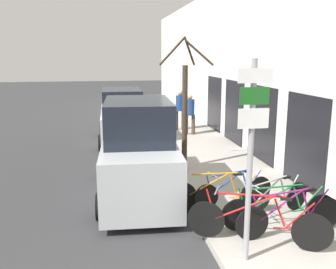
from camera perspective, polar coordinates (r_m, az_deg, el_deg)
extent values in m
plane|color=#333335|center=(14.37, -6.11, -2.42)|extent=(80.00, 80.00, 0.00)
cube|color=#ADA89E|center=(17.41, 1.82, 0.44)|extent=(3.20, 32.00, 0.15)
cube|color=silver|center=(17.50, 7.61, 10.87)|extent=(0.20, 32.00, 6.50)
cube|color=black|center=(10.28, 20.12, -1.07)|extent=(0.03, 2.01, 2.43)
cube|color=black|center=(12.64, 14.08, 1.63)|extent=(0.03, 2.01, 2.43)
cube|color=black|center=(15.11, 9.97, 3.46)|extent=(0.03, 2.01, 2.43)
cube|color=black|center=(17.65, 7.02, 4.76)|extent=(0.03, 2.01, 2.43)
cylinder|color=#939399|center=(6.19, 12.36, -4.48)|extent=(0.09, 0.09, 3.37)
cube|color=white|center=(5.90, 13.19, 8.72)|extent=(0.56, 0.02, 0.22)
cube|color=#19591E|center=(5.93, 13.05, 5.76)|extent=(0.48, 0.02, 0.27)
cube|color=white|center=(5.97, 12.89, 2.39)|extent=(0.50, 0.02, 0.32)
cylinder|color=black|center=(7.31, 5.81, -12.75)|extent=(0.66, 0.35, 0.72)
cylinder|color=black|center=(7.25, 21.13, -13.77)|extent=(0.66, 0.35, 0.72)
cylinder|color=red|center=(7.09, 11.61, -10.82)|extent=(0.96, 0.50, 0.59)
cylinder|color=red|center=(7.00, 12.48, -8.98)|extent=(1.12, 0.58, 0.09)
cylinder|color=red|center=(7.09, 16.66, -11.34)|extent=(0.22, 0.13, 0.51)
cylinder|color=red|center=(7.21, 18.45, -13.47)|extent=(0.61, 0.32, 0.08)
cylinder|color=red|center=(7.11, 19.36, -11.68)|extent=(0.46, 0.25, 0.57)
cylinder|color=red|center=(7.17, 6.62, -10.62)|extent=(0.21, 0.13, 0.62)
cube|color=black|center=(6.99, 17.57, -9.35)|extent=(0.21, 0.16, 0.04)
cylinder|color=#99999E|center=(7.05, 7.44, -8.40)|extent=(0.22, 0.40, 0.02)
cylinder|color=black|center=(7.34, 12.70, -13.10)|extent=(0.67, 0.10, 0.67)
cylinder|color=black|center=(8.20, 22.97, -11.05)|extent=(0.67, 0.10, 0.67)
cylinder|color=#8C1E72|center=(7.51, 16.98, -10.17)|extent=(0.91, 0.13, 0.55)
cylinder|color=#8C1E72|center=(7.47, 17.62, -8.42)|extent=(1.06, 0.14, 0.09)
cylinder|color=#8C1E72|center=(7.81, 20.29, -9.74)|extent=(0.20, 0.06, 0.48)
cylinder|color=#8C1E72|center=(8.02, 21.36, -11.24)|extent=(0.57, 0.09, 0.08)
cylinder|color=#8C1E72|center=(7.98, 21.96, -9.59)|extent=(0.43, 0.07, 0.54)
cylinder|color=#8C1E72|center=(7.26, 13.38, -10.97)|extent=(0.20, 0.05, 0.58)
cube|color=black|center=(7.77, 20.92, -7.91)|extent=(0.21, 0.10, 0.04)
cylinder|color=#99999E|center=(7.20, 14.06, -8.79)|extent=(0.07, 0.44, 0.02)
cylinder|color=black|center=(7.66, 10.56, -11.94)|extent=(0.66, 0.06, 0.66)
cylinder|color=black|center=(8.35, 22.22, -10.58)|extent=(0.66, 0.06, 0.66)
cylinder|color=#197233|center=(7.76, 15.31, -9.38)|extent=(0.98, 0.07, 0.54)
cylinder|color=#197233|center=(7.72, 16.01, -7.72)|extent=(1.14, 0.07, 0.09)
cylinder|color=#197233|center=(8.01, 19.09, -9.15)|extent=(0.21, 0.04, 0.48)
cylinder|color=#197233|center=(8.20, 20.35, -10.67)|extent=(0.62, 0.05, 0.08)
cylinder|color=#197233|center=(8.16, 21.02, -9.10)|extent=(0.46, 0.04, 0.53)
cylinder|color=#197233|center=(7.57, 11.28, -9.93)|extent=(0.21, 0.04, 0.57)
cube|color=black|center=(7.96, 19.78, -7.40)|extent=(0.20, 0.09, 0.04)
cylinder|color=#99999E|center=(7.50, 12.01, -7.88)|extent=(0.04, 0.44, 0.02)
cylinder|color=black|center=(7.83, 11.58, -11.50)|extent=(0.60, 0.28, 0.64)
cylinder|color=black|center=(8.95, 19.01, -8.88)|extent=(0.60, 0.28, 0.64)
cylinder|color=#B7B7BC|center=(8.13, 14.73, -8.52)|extent=(0.84, 0.38, 0.53)
cylinder|color=#B7B7BC|center=(8.11, 15.19, -6.91)|extent=(0.97, 0.44, 0.08)
cylinder|color=#B7B7BC|center=(8.51, 17.11, -7.90)|extent=(0.19, 0.11, 0.46)
cylinder|color=#B7B7BC|center=(8.74, 17.86, -9.15)|extent=(0.53, 0.25, 0.08)
cylinder|color=#B7B7BC|center=(8.72, 18.30, -7.65)|extent=(0.40, 0.19, 0.52)
cylinder|color=#B7B7BC|center=(7.78, 12.09, -9.51)|extent=(0.19, 0.10, 0.55)
cube|color=black|center=(8.49, 17.56, -6.23)|extent=(0.22, 0.15, 0.04)
cylinder|color=#99999E|center=(7.74, 12.60, -7.50)|extent=(0.19, 0.41, 0.02)
cylinder|color=black|center=(8.42, 2.20, -9.44)|extent=(0.66, 0.17, 0.67)
cylinder|color=black|center=(8.57, 13.05, -9.36)|extent=(0.66, 0.17, 0.67)
cylinder|color=orange|center=(8.34, 6.36, -7.47)|extent=(0.88, 0.22, 0.55)
cylinder|color=orange|center=(8.27, 6.95, -5.95)|extent=(1.02, 0.25, 0.09)
cylinder|color=orange|center=(8.40, 9.91, -7.62)|extent=(0.20, 0.08, 0.48)
cylinder|color=orange|center=(8.52, 11.19, -9.24)|extent=(0.55, 0.15, 0.08)
cylinder|color=orange|center=(8.45, 11.80, -7.75)|extent=(0.42, 0.12, 0.53)
cylinder|color=orange|center=(8.32, 2.77, -7.63)|extent=(0.19, 0.07, 0.58)
cube|color=black|center=(8.33, 10.52, -5.97)|extent=(0.21, 0.12, 0.04)
cylinder|color=#99999E|center=(8.23, 3.34, -5.77)|extent=(0.12, 0.44, 0.02)
cylinder|color=black|center=(8.52, 5.85, -9.48)|extent=(0.60, 0.16, 0.60)
cylinder|color=black|center=(9.23, 13.82, -8.04)|extent=(0.60, 0.16, 0.60)
cylinder|color=#1E4799|center=(8.67, 9.06, -7.21)|extent=(0.80, 0.20, 0.50)
cylinder|color=#1E4799|center=(8.64, 9.51, -5.83)|extent=(0.92, 0.23, 0.08)
cylinder|color=#1E4799|center=(8.92, 11.64, -6.92)|extent=(0.18, 0.07, 0.43)
cylinder|color=#1E4799|center=(9.09, 12.53, -8.15)|extent=(0.50, 0.13, 0.07)
cylinder|color=#1E4799|center=(9.06, 12.97, -6.83)|extent=(0.38, 0.11, 0.48)
cylinder|color=#1E4799|center=(8.46, 6.32, -7.79)|extent=(0.18, 0.07, 0.52)
cube|color=black|center=(8.88, 12.09, -5.45)|extent=(0.21, 0.12, 0.04)
cylinder|color=#99999E|center=(8.41, 6.79, -6.08)|extent=(0.11, 0.44, 0.02)
cube|color=#B2B7BC|center=(9.67, -4.53, -4.40)|extent=(2.03, 4.77, 1.34)
cube|color=black|center=(9.22, -4.60, 2.21)|extent=(1.72, 2.52, 0.98)
cylinder|color=black|center=(11.22, -9.26, -5.04)|extent=(0.25, 0.62, 0.61)
cylinder|color=black|center=(11.27, -0.27, -4.81)|extent=(0.25, 0.62, 0.61)
cylinder|color=black|center=(8.49, -10.14, -10.75)|extent=(0.25, 0.62, 0.61)
cylinder|color=black|center=(8.56, 1.88, -10.39)|extent=(0.25, 0.62, 0.61)
cube|color=silver|center=(15.66, -6.98, 1.58)|extent=(1.77, 4.62, 1.16)
cube|color=black|center=(15.32, -7.05, 5.23)|extent=(1.57, 2.41, 0.89)
cylinder|color=black|center=(17.13, -9.97, 0.88)|extent=(0.23, 0.63, 0.63)
cylinder|color=black|center=(17.18, -4.29, 1.06)|extent=(0.23, 0.63, 0.63)
cylinder|color=black|center=(14.35, -10.12, -1.28)|extent=(0.23, 0.63, 0.63)
cylinder|color=black|center=(14.41, -3.34, -1.05)|extent=(0.23, 0.63, 0.63)
cylinder|color=#4C3D2D|center=(17.46, 1.31, 2.20)|extent=(0.17, 0.17, 0.89)
cylinder|color=#4C3D2D|center=(17.50, 2.33, 2.22)|extent=(0.17, 0.17, 0.89)
cylinder|color=navy|center=(17.36, 1.84, 4.79)|extent=(0.41, 0.41, 0.70)
sphere|color=tan|center=(17.31, 1.85, 6.34)|extent=(0.24, 0.24, 0.24)
cylinder|color=#4C3D2D|center=(16.42, 3.87, 1.50)|extent=(0.16, 0.16, 0.86)
cylinder|color=#4C3D2D|center=(16.41, 2.80, 1.51)|extent=(0.16, 0.16, 0.86)
cylinder|color=navy|center=(16.29, 3.37, 4.17)|extent=(0.39, 0.39, 0.68)
sphere|color=tan|center=(16.24, 3.39, 5.76)|extent=(0.23, 0.23, 0.23)
cylinder|color=#3D2D23|center=(11.34, 2.55, 2.59)|extent=(0.17, 0.17, 3.12)
cylinder|color=#3D2D23|center=(11.33, 0.67, 12.59)|extent=(0.76, 0.52, 0.86)
cylinder|color=#3D2D23|center=(11.25, 4.81, 12.30)|extent=(0.88, 0.13, 0.76)
cylinder|color=#3D2D23|center=(11.44, 3.36, 12.40)|extent=(0.46, 0.51, 0.79)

